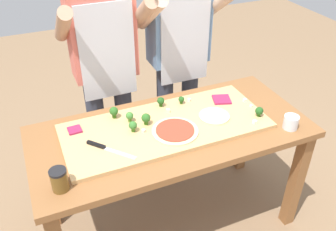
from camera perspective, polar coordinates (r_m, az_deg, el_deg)
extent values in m
plane|color=#896B4C|center=(2.61, 0.47, -16.16)|extent=(8.00, 8.00, 0.00)
cube|color=brown|center=(2.48, 19.39, -9.59)|extent=(0.07, 0.07, 0.74)
cube|color=brown|center=(2.45, -18.60, -9.95)|extent=(0.07, 0.07, 0.74)
cube|color=brown|center=(2.83, 11.73, -2.05)|extent=(0.07, 0.07, 0.74)
cube|color=brown|center=(2.08, 0.56, -2.60)|extent=(1.58, 0.72, 0.04)
cube|color=tan|center=(2.07, -0.31, -1.71)|extent=(1.16, 0.49, 0.02)
cube|color=#B7BABF|center=(1.88, -7.49, -5.88)|extent=(0.14, 0.15, 0.00)
cube|color=black|center=(1.94, -11.16, -4.49)|extent=(0.09, 0.09, 0.02)
cylinder|color=beige|center=(2.14, 7.24, -0.09)|extent=(0.18, 0.18, 0.01)
cylinder|color=silver|center=(2.14, 7.26, 0.09)|extent=(0.15, 0.15, 0.01)
cylinder|color=beige|center=(2.01, 1.11, -2.45)|extent=(0.26, 0.26, 0.01)
cylinder|color=#BC3D28|center=(2.00, 1.11, -2.27)|extent=(0.21, 0.21, 0.01)
cube|color=#9E234C|center=(2.30, 8.38, 2.50)|extent=(0.13, 0.13, 0.01)
cube|color=#9E234C|center=(2.08, -14.38, -2.19)|extent=(0.07, 0.07, 0.01)
cylinder|color=#366618|center=(2.06, -3.44, -1.08)|extent=(0.02, 0.02, 0.03)
sphere|color=#2D6623|center=(2.05, -3.47, -0.37)|extent=(0.05, 0.05, 0.05)
cylinder|color=#2C5915|center=(2.22, -1.13, 1.72)|extent=(0.02, 0.02, 0.02)
sphere|color=#23561E|center=(2.20, -1.14, 2.31)|extent=(0.04, 0.04, 0.04)
cylinder|color=#3F7220|center=(2.02, -5.47, -2.20)|extent=(0.02, 0.02, 0.03)
sphere|color=#38752D|center=(2.00, -5.51, -1.53)|extent=(0.05, 0.05, 0.05)
cylinder|color=#366618|center=(2.14, -8.40, -0.03)|extent=(0.02, 0.02, 0.03)
sphere|color=#2D6623|center=(2.12, -8.47, 0.69)|extent=(0.05, 0.05, 0.05)
cylinder|color=#2C5915|center=(2.20, 13.98, 0.14)|extent=(0.02, 0.02, 0.02)
sphere|color=#23561E|center=(2.18, 14.07, 0.71)|extent=(0.05, 0.05, 0.05)
cylinder|color=#487A23|center=(2.09, -5.98, -0.66)|extent=(0.02, 0.02, 0.03)
sphere|color=#427F33|center=(2.08, -6.03, -0.03)|extent=(0.04, 0.04, 0.04)
cylinder|color=#2C5915|center=(2.25, 2.08, 2.07)|extent=(0.02, 0.02, 0.02)
sphere|color=#23561E|center=(2.23, 2.09, 2.55)|extent=(0.04, 0.04, 0.04)
cube|color=silver|center=(2.17, -0.01, 0.77)|extent=(0.02, 0.02, 0.02)
cube|color=white|center=(2.27, 3.31, 2.46)|extent=(0.02, 0.02, 0.02)
cube|color=silver|center=(2.01, -3.84, -2.41)|extent=(0.03, 0.03, 0.02)
cube|color=white|center=(2.32, 11.92, 2.36)|extent=(0.02, 0.02, 0.02)
cube|color=white|center=(2.13, 13.39, -0.99)|extent=(0.02, 0.02, 0.02)
cube|color=white|center=(2.27, 12.86, 1.45)|extent=(0.02, 0.02, 0.01)
cylinder|color=white|center=(2.17, 18.65, -1.00)|extent=(0.08, 0.08, 0.08)
cylinder|color=white|center=(2.18, 18.57, -1.34)|extent=(0.07, 0.07, 0.04)
cylinder|color=brown|center=(1.75, -16.59, -9.76)|extent=(0.08, 0.08, 0.10)
cylinder|color=black|center=(1.71, -16.90, -8.39)|extent=(0.08, 0.08, 0.01)
cylinder|color=#333847|center=(2.65, -10.85, -2.60)|extent=(0.12, 0.12, 0.90)
cylinder|color=#333847|center=(2.69, -6.73, -1.62)|extent=(0.12, 0.12, 0.90)
cube|color=#DB6B5B|center=(2.32, -10.35, 12.50)|extent=(0.40, 0.20, 0.55)
cube|color=silver|center=(2.25, -9.44, 9.65)|extent=(0.34, 0.01, 0.60)
cylinder|color=tan|center=(2.15, -16.09, 13.45)|extent=(0.08, 0.39, 0.31)
cylinder|color=tan|center=(2.24, -4.13, 15.53)|extent=(0.08, 0.39, 0.31)
cylinder|color=#333847|center=(2.77, -0.46, -0.12)|extent=(0.12, 0.12, 0.90)
cylinder|color=#333847|center=(2.84, 3.26, 0.77)|extent=(0.12, 0.12, 0.90)
cube|color=#6689B2|center=(2.47, 1.67, 14.42)|extent=(0.40, 0.20, 0.55)
cube|color=silver|center=(2.41, 2.72, 11.77)|extent=(0.34, 0.01, 0.60)
cylinder|color=#DBB293|center=(2.26, -2.70, 15.74)|extent=(0.08, 0.39, 0.31)
cylinder|color=#DBB293|center=(2.45, 7.85, 16.95)|extent=(0.08, 0.39, 0.31)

